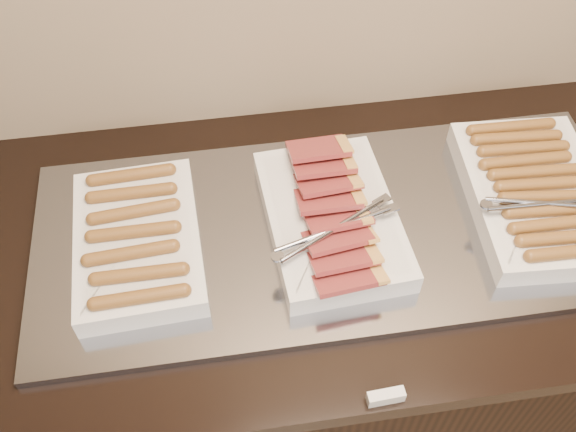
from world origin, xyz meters
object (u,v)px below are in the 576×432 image
Objects in this scene: dish_left at (138,240)px; dish_center at (332,218)px; dish_right at (536,193)px; warming_tray at (335,229)px; counter at (326,336)px.

dish_center is (0.38, -0.00, 0.00)m from dish_left.
dish_center is at bearing -3.18° from dish_left.
warming_tray is at bearing -176.94° from dish_right.
dish_left is (-0.39, -0.00, 0.04)m from warming_tray.
dish_right is at bearing -3.41° from dish_center.
warming_tray reaches higher than counter.
warming_tray is 0.41m from dish_right.
dish_right is at bearing -0.45° from warming_tray.
counter is 5.70× the size of dish_left.
warming_tray is at bearing 180.00° from counter.
dish_left is 0.38m from dish_center.
dish_left reaches higher than counter.
dish_right is (0.41, -0.00, 0.04)m from warming_tray.
dish_left is 0.92× the size of dish_center.
dish_left is at bearing -176.72° from dish_right.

